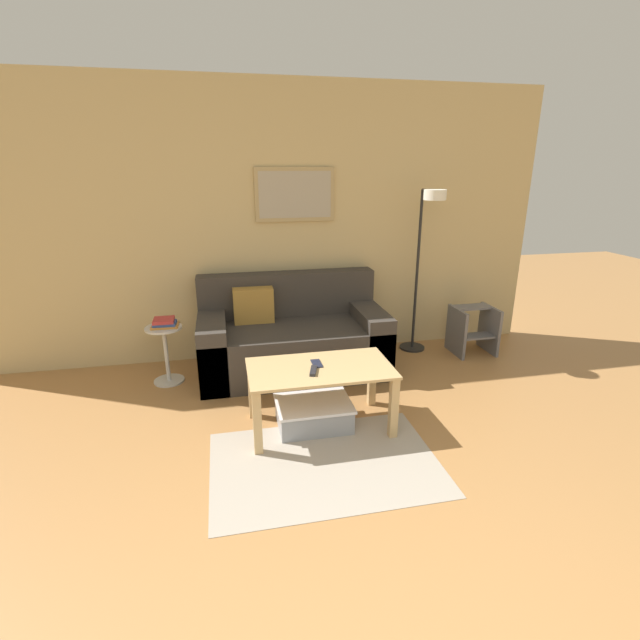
{
  "coord_description": "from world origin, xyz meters",
  "views": [
    {
      "loc": [
        -0.34,
        -0.67,
        1.82
      ],
      "look_at": [
        0.26,
        2.15,
        0.85
      ],
      "focal_mm": 26.0,
      "sensor_mm": 36.0,
      "label": 1
    }
  ],
  "objects_px": {
    "cell_phone": "(317,363)",
    "floor_lamp": "(426,246)",
    "coffee_table": "(320,379)",
    "step_stool": "(473,329)",
    "storage_bin": "(314,414)",
    "book_stack": "(165,323)",
    "side_table": "(166,349)",
    "remote_control": "(313,371)",
    "couch": "(292,338)"
  },
  "relations": [
    {
      "from": "book_stack",
      "to": "side_table",
      "type": "bearing_deg",
      "value": -155.93
    },
    {
      "from": "coffee_table",
      "to": "side_table",
      "type": "distance_m",
      "value": 1.53
    },
    {
      "from": "side_table",
      "to": "book_stack",
      "type": "relative_size",
      "value": 2.27
    },
    {
      "from": "coffee_table",
      "to": "book_stack",
      "type": "xyz_separation_m",
      "value": [
        -1.14,
        1.01,
        0.16
      ]
    },
    {
      "from": "coffee_table",
      "to": "floor_lamp",
      "type": "distance_m",
      "value": 1.83
    },
    {
      "from": "cell_phone",
      "to": "step_stool",
      "type": "bearing_deg",
      "value": 29.08
    },
    {
      "from": "couch",
      "to": "coffee_table",
      "type": "xyz_separation_m",
      "value": [
        0.04,
        -1.05,
        0.08
      ]
    },
    {
      "from": "side_table",
      "to": "coffee_table",
      "type": "bearing_deg",
      "value": -40.96
    },
    {
      "from": "remote_control",
      "to": "cell_phone",
      "type": "bearing_deg",
      "value": 84.93
    },
    {
      "from": "floor_lamp",
      "to": "cell_phone",
      "type": "distance_m",
      "value": 1.77
    },
    {
      "from": "storage_bin",
      "to": "cell_phone",
      "type": "distance_m",
      "value": 0.38
    },
    {
      "from": "step_stool",
      "to": "side_table",
      "type": "bearing_deg",
      "value": -178.81
    },
    {
      "from": "couch",
      "to": "side_table",
      "type": "bearing_deg",
      "value": -177.42
    },
    {
      "from": "couch",
      "to": "side_table",
      "type": "distance_m",
      "value": 1.11
    },
    {
      "from": "couch",
      "to": "step_stool",
      "type": "height_order",
      "value": "couch"
    },
    {
      "from": "floor_lamp",
      "to": "cell_phone",
      "type": "relative_size",
      "value": 11.52
    },
    {
      "from": "storage_bin",
      "to": "side_table",
      "type": "distance_m",
      "value": 1.5
    },
    {
      "from": "storage_bin",
      "to": "cell_phone",
      "type": "height_order",
      "value": "cell_phone"
    },
    {
      "from": "floor_lamp",
      "to": "cell_phone",
      "type": "height_order",
      "value": "floor_lamp"
    },
    {
      "from": "book_stack",
      "to": "remote_control",
      "type": "relative_size",
      "value": 1.5
    },
    {
      "from": "step_stool",
      "to": "coffee_table",
      "type": "bearing_deg",
      "value": -149.51
    },
    {
      "from": "coffee_table",
      "to": "step_stool",
      "type": "height_order",
      "value": "step_stool"
    },
    {
      "from": "floor_lamp",
      "to": "step_stool",
      "type": "xyz_separation_m",
      "value": [
        0.55,
        -0.07,
        -0.84
      ]
    },
    {
      "from": "storage_bin",
      "to": "floor_lamp",
      "type": "height_order",
      "value": "floor_lamp"
    },
    {
      "from": "side_table",
      "to": "step_stool",
      "type": "distance_m",
      "value": 2.96
    },
    {
      "from": "couch",
      "to": "book_stack",
      "type": "height_order",
      "value": "couch"
    },
    {
      "from": "floor_lamp",
      "to": "book_stack",
      "type": "xyz_separation_m",
      "value": [
        -2.4,
        -0.12,
        -0.55
      ]
    },
    {
      "from": "storage_bin",
      "to": "side_table",
      "type": "xyz_separation_m",
      "value": [
        -1.11,
        0.98,
        0.21
      ]
    },
    {
      "from": "couch",
      "to": "coffee_table",
      "type": "relative_size",
      "value": 1.64
    },
    {
      "from": "storage_bin",
      "to": "remote_control",
      "type": "xyz_separation_m",
      "value": [
        -0.02,
        -0.09,
        0.38
      ]
    },
    {
      "from": "coffee_table",
      "to": "storage_bin",
      "type": "xyz_separation_m",
      "value": [
        -0.04,
        0.02,
        -0.29
      ]
    },
    {
      "from": "storage_bin",
      "to": "side_table",
      "type": "bearing_deg",
      "value": 138.38
    },
    {
      "from": "coffee_table",
      "to": "side_table",
      "type": "xyz_separation_m",
      "value": [
        -1.15,
        1.0,
        -0.08
      ]
    },
    {
      "from": "book_stack",
      "to": "cell_phone",
      "type": "relative_size",
      "value": 1.61
    },
    {
      "from": "couch",
      "to": "remote_control",
      "type": "height_order",
      "value": "couch"
    },
    {
      "from": "side_table",
      "to": "book_stack",
      "type": "xyz_separation_m",
      "value": [
        0.01,
        0.01,
        0.24
      ]
    },
    {
      "from": "side_table",
      "to": "remote_control",
      "type": "height_order",
      "value": "side_table"
    },
    {
      "from": "side_table",
      "to": "remote_control",
      "type": "bearing_deg",
      "value": -44.48
    },
    {
      "from": "storage_bin",
      "to": "cell_phone",
      "type": "bearing_deg",
      "value": 52.76
    },
    {
      "from": "cell_phone",
      "to": "floor_lamp",
      "type": "bearing_deg",
      "value": 40.27
    },
    {
      "from": "couch",
      "to": "storage_bin",
      "type": "bearing_deg",
      "value": -90.02
    },
    {
      "from": "coffee_table",
      "to": "step_stool",
      "type": "bearing_deg",
      "value": 30.49
    },
    {
      "from": "storage_bin",
      "to": "step_stool",
      "type": "distance_m",
      "value": 2.13
    },
    {
      "from": "coffee_table",
      "to": "side_table",
      "type": "bearing_deg",
      "value": 139.04
    },
    {
      "from": "storage_bin",
      "to": "cell_phone",
      "type": "xyz_separation_m",
      "value": [
        0.03,
        0.04,
        0.38
      ]
    },
    {
      "from": "storage_bin",
      "to": "couch",
      "type": "bearing_deg",
      "value": 89.98
    },
    {
      "from": "remote_control",
      "to": "step_stool",
      "type": "distance_m",
      "value": 2.19
    },
    {
      "from": "couch",
      "to": "cell_phone",
      "type": "distance_m",
      "value": 1.01
    },
    {
      "from": "coffee_table",
      "to": "step_stool",
      "type": "xyz_separation_m",
      "value": [
        1.8,
        1.06,
        -0.13
      ]
    },
    {
      "from": "storage_bin",
      "to": "book_stack",
      "type": "xyz_separation_m",
      "value": [
        -1.09,
        0.99,
        0.45
      ]
    }
  ]
}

